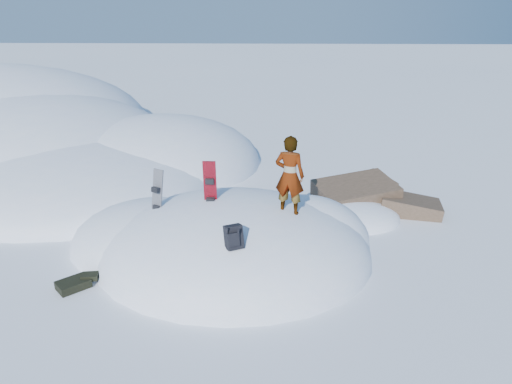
{
  "coord_description": "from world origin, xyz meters",
  "views": [
    {
      "loc": [
        0.87,
        -11.28,
        6.23
      ],
      "look_at": [
        0.55,
        0.3,
        1.65
      ],
      "focal_mm": 35.0,
      "sensor_mm": 36.0,
      "label": 1
    }
  ],
  "objects_px": {
    "snowboard_red": "(210,193)",
    "person": "(290,176)",
    "snowboard_dark": "(157,200)",
    "backpack": "(234,237)"
  },
  "relations": [
    {
      "from": "snowboard_red",
      "to": "snowboard_dark",
      "type": "relative_size",
      "value": 1.08
    },
    {
      "from": "snowboard_dark",
      "to": "snowboard_red",
      "type": "bearing_deg",
      "value": 26.94
    },
    {
      "from": "backpack",
      "to": "snowboard_red",
      "type": "bearing_deg",
      "value": 84.78
    },
    {
      "from": "snowboard_dark",
      "to": "backpack",
      "type": "relative_size",
      "value": 2.65
    },
    {
      "from": "backpack",
      "to": "person",
      "type": "bearing_deg",
      "value": 26.67
    },
    {
      "from": "snowboard_red",
      "to": "backpack",
      "type": "bearing_deg",
      "value": -69.38
    },
    {
      "from": "snowboard_dark",
      "to": "backpack",
      "type": "distance_m",
      "value": 2.9
    },
    {
      "from": "snowboard_red",
      "to": "person",
      "type": "height_order",
      "value": "person"
    },
    {
      "from": "snowboard_red",
      "to": "person",
      "type": "relative_size",
      "value": 0.88
    },
    {
      "from": "snowboard_red",
      "to": "person",
      "type": "bearing_deg",
      "value": -10.77
    }
  ]
}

